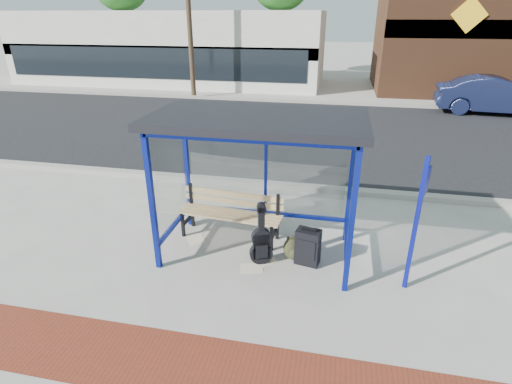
% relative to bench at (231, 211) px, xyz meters
% --- Properties ---
extents(ground, '(120.00, 120.00, 0.00)m').
position_rel_bench_xyz_m(ground, '(0.59, -0.47, -0.51)').
color(ground, '#B2ADA0').
rests_on(ground, ground).
extents(brick_paver_strip, '(60.00, 1.00, 0.01)m').
position_rel_bench_xyz_m(brick_paver_strip, '(0.59, -3.07, -0.51)').
color(brick_paver_strip, maroon).
rests_on(brick_paver_strip, ground).
extents(curb_near, '(60.00, 0.25, 0.12)m').
position_rel_bench_xyz_m(curb_near, '(0.59, 2.43, -0.45)').
color(curb_near, gray).
rests_on(curb_near, ground).
extents(street_asphalt, '(60.00, 10.00, 0.00)m').
position_rel_bench_xyz_m(street_asphalt, '(0.59, 7.53, -0.51)').
color(street_asphalt, black).
rests_on(street_asphalt, ground).
extents(curb_far, '(60.00, 0.25, 0.12)m').
position_rel_bench_xyz_m(curb_far, '(0.59, 12.63, -0.45)').
color(curb_far, gray).
rests_on(curb_far, ground).
extents(far_sidewalk, '(60.00, 4.00, 0.01)m').
position_rel_bench_xyz_m(far_sidewalk, '(0.59, 14.53, -0.51)').
color(far_sidewalk, '#B2ADA0').
rests_on(far_sidewalk, ground).
extents(bus_shelter, '(3.30, 1.80, 2.42)m').
position_rel_bench_xyz_m(bus_shelter, '(0.59, -0.39, 1.56)').
color(bus_shelter, navy).
rests_on(bus_shelter, ground).
extents(storefront_white, '(18.00, 6.04, 4.00)m').
position_rel_bench_xyz_m(storefront_white, '(-8.41, 17.52, 1.49)').
color(storefront_white, silver).
rests_on(storefront_white, ground).
extents(storefront_brown, '(10.00, 7.08, 6.40)m').
position_rel_bench_xyz_m(storefront_brown, '(8.59, 18.03, 2.69)').
color(storefront_brown, '#59331E').
rests_on(storefront_brown, ground).
extents(utility_pole_west, '(1.60, 0.24, 8.00)m').
position_rel_bench_xyz_m(utility_pole_west, '(-5.41, 12.93, 3.60)').
color(utility_pole_west, '#4C3826').
rests_on(utility_pole_west, ground).
extents(bench, '(1.95, 0.63, 0.90)m').
position_rel_bench_xyz_m(bench, '(0.00, 0.00, 0.00)').
color(bench, black).
rests_on(bench, ground).
extents(guitar_bag, '(0.40, 0.24, 1.05)m').
position_rel_bench_xyz_m(guitar_bag, '(0.72, -0.77, -0.13)').
color(guitar_bag, black).
rests_on(guitar_bag, ground).
extents(suitcase, '(0.43, 0.33, 0.68)m').
position_rel_bench_xyz_m(suitcase, '(1.47, -0.63, -0.20)').
color(suitcase, black).
rests_on(suitcase, ground).
extents(backpack, '(0.39, 0.38, 0.39)m').
position_rel_bench_xyz_m(backpack, '(1.22, -0.53, -0.33)').
color(backpack, '#2B2B18').
rests_on(backpack, ground).
extents(sign_post, '(0.13, 0.25, 2.10)m').
position_rel_bench_xyz_m(sign_post, '(3.00, -0.96, 0.67)').
color(sign_post, '#0D1698').
rests_on(sign_post, ground).
extents(newspaper_a, '(0.46, 0.48, 0.01)m').
position_rel_bench_xyz_m(newspaper_a, '(-0.61, -0.27, -0.51)').
color(newspaper_a, white).
rests_on(newspaper_a, ground).
extents(newspaper_b, '(0.43, 0.38, 0.01)m').
position_rel_bench_xyz_m(newspaper_b, '(0.60, -0.97, -0.51)').
color(newspaper_b, white).
rests_on(newspaper_b, ground).
extents(newspaper_c, '(0.43, 0.42, 0.01)m').
position_rel_bench_xyz_m(newspaper_c, '(0.79, -0.71, -0.51)').
color(newspaper_c, white).
rests_on(newspaper_c, ground).
extents(parked_car, '(4.70, 1.99, 1.51)m').
position_rel_bench_xyz_m(parked_car, '(8.08, 11.98, 0.24)').
color(parked_car, '#171E40').
rests_on(parked_car, ground).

